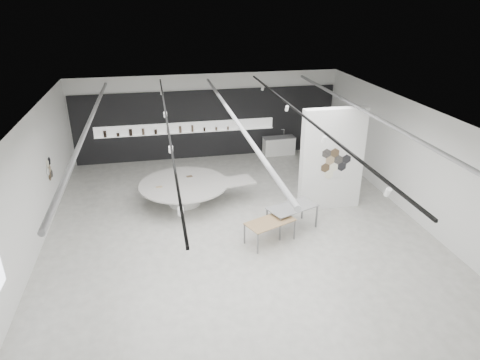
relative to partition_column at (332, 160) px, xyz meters
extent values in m
cube|color=beige|center=(-3.50, -1.00, -1.80)|extent=(12.00, 14.00, 0.01)
cube|color=silver|center=(-3.50, -1.00, 2.01)|extent=(12.00, 14.00, 0.01)
cube|color=white|center=(-3.50, 6.01, 0.10)|extent=(12.00, 0.01, 3.80)
cube|color=white|center=(-3.50, -8.00, 0.10)|extent=(12.00, 0.01, 3.80)
cube|color=white|center=(2.50, -1.00, 0.10)|extent=(0.01, 14.00, 3.80)
cube|color=white|center=(-9.51, -1.00, 0.10)|extent=(0.01, 14.00, 3.80)
cylinder|color=#939396|center=(-7.70, -0.50, 1.82)|extent=(0.12, 12.00, 0.12)
cylinder|color=#939396|center=(-3.50, -0.50, 1.82)|extent=(0.12, 12.00, 0.12)
cylinder|color=#939396|center=(0.70, -0.50, 1.82)|extent=(0.12, 12.00, 0.12)
cube|color=black|center=(-5.50, -1.00, 1.90)|extent=(0.05, 13.00, 0.06)
cylinder|color=white|center=(-5.50, -6.00, 1.72)|extent=(0.11, 0.18, 0.21)
cylinder|color=white|center=(-5.50, -2.70, 1.72)|extent=(0.11, 0.18, 0.21)
cylinder|color=white|center=(-5.50, 0.60, 1.72)|extent=(0.11, 0.18, 0.21)
cylinder|color=white|center=(-5.50, 3.90, 1.72)|extent=(0.11, 0.18, 0.21)
cube|color=black|center=(-1.50, -1.00, 1.90)|extent=(0.05, 13.00, 0.06)
cylinder|color=white|center=(-1.50, -6.00, 1.72)|extent=(0.11, 0.18, 0.21)
cylinder|color=white|center=(-1.50, -2.70, 1.72)|extent=(0.11, 0.18, 0.21)
cylinder|color=white|center=(-1.50, 0.60, 1.72)|extent=(0.11, 0.18, 0.21)
cylinder|color=white|center=(-1.50, 3.90, 1.72)|extent=(0.11, 0.18, 0.21)
cylinder|color=brown|center=(-9.47, 1.50, -0.45)|extent=(0.03, 0.28, 0.28)
cylinder|color=black|center=(-9.47, 1.76, -0.45)|extent=(0.03, 0.28, 0.28)
cylinder|color=tan|center=(-9.47, 1.63, -0.22)|extent=(0.03, 0.28, 0.28)
cylinder|color=white|center=(-9.47, 1.37, -0.22)|extent=(0.03, 0.28, 0.28)
cylinder|color=white|center=(-9.47, 1.50, 0.01)|extent=(0.03, 0.28, 0.28)
cylinder|color=black|center=(-9.47, 1.76, 0.01)|extent=(0.03, 0.28, 0.28)
cube|color=black|center=(-3.50, 5.94, -0.25)|extent=(11.80, 0.10, 3.10)
cube|color=white|center=(-4.50, 5.87, -0.32)|extent=(8.00, 0.06, 0.46)
cube|color=white|center=(-4.50, 5.81, -0.54)|extent=(8.00, 0.18, 0.02)
cylinder|color=black|center=(-8.03, 5.81, -0.39)|extent=(0.13, 0.13, 0.29)
cylinder|color=black|center=(-7.49, 5.81, -0.46)|extent=(0.13, 0.13, 0.15)
cylinder|color=black|center=(-6.94, 5.81, -0.38)|extent=(0.14, 0.14, 0.30)
cylinder|color=brown|center=(-6.40, 5.81, -0.39)|extent=(0.12, 0.12, 0.29)
cylinder|color=black|center=(-5.86, 5.81, -0.43)|extent=(0.12, 0.12, 0.21)
cylinder|color=black|center=(-5.31, 5.81, -0.41)|extent=(0.10, 0.10, 0.25)
cylinder|color=brown|center=(-4.77, 5.81, -0.38)|extent=(0.12, 0.12, 0.30)
cylinder|color=brown|center=(-4.23, 5.81, -0.38)|extent=(0.10, 0.10, 0.31)
cylinder|color=black|center=(-3.69, 5.81, -0.45)|extent=(0.09, 0.09, 0.17)
cylinder|color=brown|center=(-3.14, 5.81, -0.45)|extent=(0.10, 0.10, 0.16)
cylinder|color=brown|center=(-2.60, 5.81, -0.46)|extent=(0.09, 0.09, 0.15)
cylinder|color=black|center=(-2.06, 5.81, -0.43)|extent=(0.09, 0.09, 0.21)
cube|color=white|center=(0.00, 0.00, 0.00)|extent=(2.20, 0.35, 3.60)
cylinder|color=white|center=(0.00, -0.19, -0.20)|extent=(0.34, 0.03, 0.34)
cylinder|color=black|center=(0.30, -0.19, -0.20)|extent=(0.34, 0.03, 0.34)
cylinder|color=brown|center=(-0.30, -0.19, -0.20)|extent=(0.34, 0.03, 0.34)
cylinder|color=black|center=(0.15, -0.19, 0.06)|extent=(0.34, 0.03, 0.34)
cylinder|color=tan|center=(-0.15, -0.19, 0.06)|extent=(0.34, 0.03, 0.34)
cylinder|color=white|center=(0.15, -0.19, -0.46)|extent=(0.34, 0.03, 0.34)
cylinder|color=white|center=(-0.15, -0.19, -0.46)|extent=(0.34, 0.03, 0.34)
cylinder|color=black|center=(0.45, -0.19, 0.06)|extent=(0.34, 0.03, 0.34)
cylinder|color=brown|center=(0.00, -0.19, 0.32)|extent=(0.34, 0.03, 0.34)
cylinder|color=black|center=(-0.30, -0.19, 0.32)|extent=(0.34, 0.03, 0.34)
cylinder|color=white|center=(-5.02, 1.26, -1.42)|extent=(1.32, 1.32, 0.75)
cylinder|color=#B1ADA7|center=(-5.02, 1.26, -1.02)|extent=(3.66, 3.66, 0.05)
cube|color=#B1ADA7|center=(-3.20, 1.12, -1.02)|extent=(1.54, 1.11, 0.05)
cube|color=tan|center=(-5.89, 1.11, -0.99)|extent=(0.24, 0.19, 0.01)
cube|color=brown|center=(-4.76, 1.84, -0.99)|extent=(0.24, 0.19, 0.01)
cube|color=#9B7950|center=(-2.65, -1.85, -1.11)|extent=(1.67, 1.28, 0.03)
cube|color=slate|center=(-3.18, -2.43, -1.46)|extent=(0.05, 0.05, 0.67)
cube|color=slate|center=(-3.44, -1.81, -1.46)|extent=(0.05, 0.05, 0.67)
cube|color=slate|center=(-1.87, -1.88, -1.46)|extent=(0.05, 0.05, 0.67)
cube|color=slate|center=(-2.13, -1.26, -1.46)|extent=(0.05, 0.05, 0.67)
cube|color=gray|center=(-1.76, -1.25, -1.00)|extent=(1.76, 1.31, 0.03)
cube|color=slate|center=(-2.33, -1.85, -1.41)|extent=(0.06, 0.06, 0.78)
cube|color=slate|center=(-2.58, -1.20, -1.41)|extent=(0.06, 0.06, 0.78)
cube|color=slate|center=(-0.94, -1.31, -1.41)|extent=(0.06, 0.06, 0.78)
cube|color=slate|center=(-1.20, -0.66, -1.41)|extent=(0.06, 0.06, 0.78)
cube|color=white|center=(-0.23, 5.53, -1.39)|extent=(1.48, 0.60, 0.82)
cube|color=gray|center=(-0.23, 5.53, -0.96)|extent=(1.52, 0.64, 0.03)
cylinder|color=silver|center=(0.04, 5.68, -0.79)|extent=(0.02, 0.02, 0.33)
cylinder|color=silver|center=(-0.03, 5.68, -0.63)|extent=(0.15, 0.03, 0.02)
camera|label=1|loc=(-5.80, -12.76, 5.29)|focal=32.00mm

